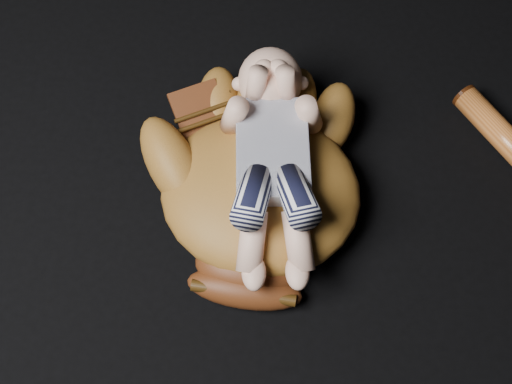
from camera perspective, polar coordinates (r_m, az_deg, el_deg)
baseball_glove at (r=1.11m, az=0.37°, el=0.39°), size 0.45×0.50×0.14m
newborn_baby at (r=1.06m, az=1.39°, el=2.12°), size 0.19×0.40×0.16m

